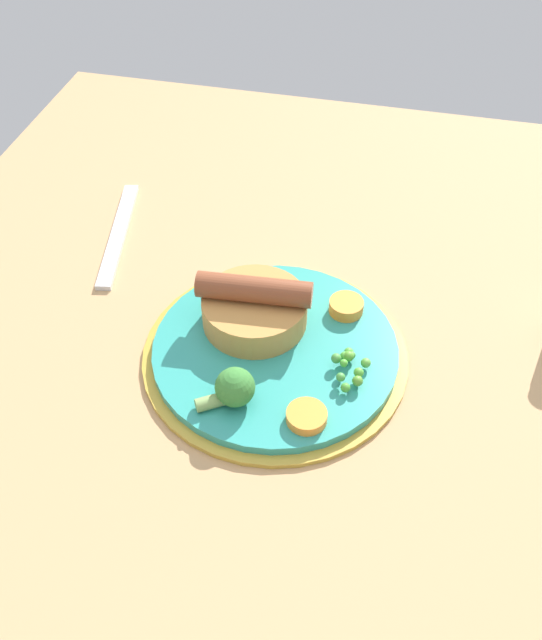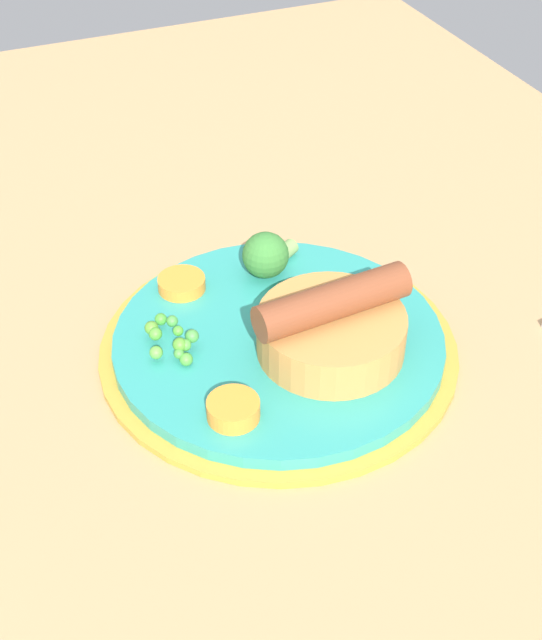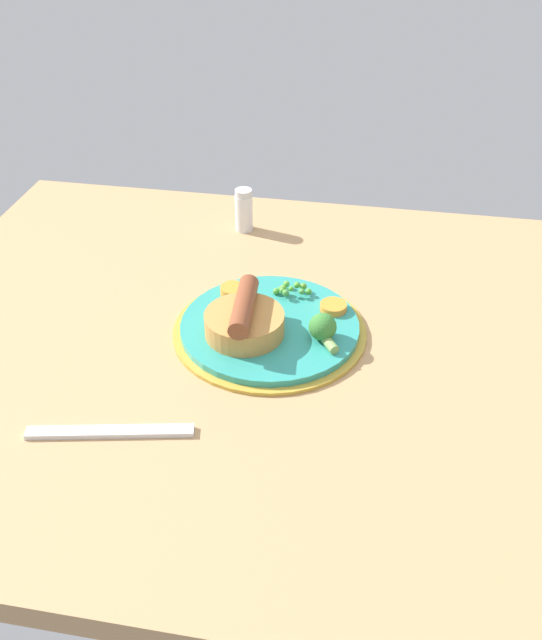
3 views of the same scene
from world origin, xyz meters
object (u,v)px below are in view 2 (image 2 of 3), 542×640
at_px(pea_pile, 172,339).
at_px(broccoli_floret_near, 268,255).
at_px(carrot_slice_1, 182,283).
at_px(sausage_pudding, 331,327).
at_px(dinner_plate, 279,345).
at_px(carrot_slice_0, 233,409).

relative_size(pea_pile, broccoli_floret_near, 1.06).
bearing_deg(carrot_slice_1, sausage_pudding, 34.36).
bearing_deg(pea_pile, sausage_pudding, 66.36).
bearing_deg(broccoli_floret_near, carrot_slice_1, -38.11).
distance_m(dinner_plate, carrot_slice_1, 0.09).
bearing_deg(carrot_slice_0, carrot_slice_1, 175.04).
bearing_deg(carrot_slice_1, broccoli_floret_near, 84.78).
height_order(sausage_pudding, carrot_slice_1, sausage_pudding).
height_order(sausage_pudding, pea_pile, sausage_pudding).
relative_size(sausage_pudding, broccoli_floret_near, 2.19).
bearing_deg(dinner_plate, sausage_pudding, 44.05).
xyz_separation_m(dinner_plate, carrot_slice_0, (0.06, -0.06, 0.01)).
relative_size(dinner_plate, broccoli_floret_near, 5.02).
distance_m(pea_pile, carrot_slice_1, 0.07).
bearing_deg(sausage_pudding, dinner_plate, 129.51).
relative_size(carrot_slice_0, carrot_slice_1, 0.96).
distance_m(pea_pile, broccoli_floret_near, 0.11).
bearing_deg(carrot_slice_0, sausage_pudding, 112.18).
distance_m(dinner_plate, carrot_slice_0, 0.08).
bearing_deg(dinner_plate, carrot_slice_0, -42.83).
bearing_deg(carrot_slice_0, pea_pile, -168.88).
bearing_deg(broccoli_floret_near, pea_pile, -2.39).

